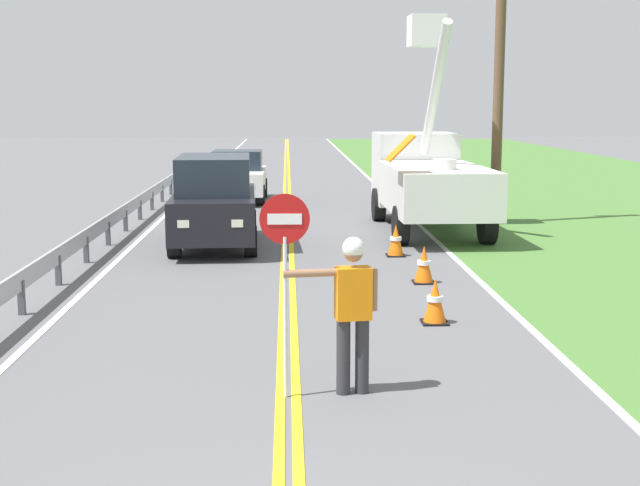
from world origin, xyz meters
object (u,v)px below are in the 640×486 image
Objects in this scene: stop_sign_paddle at (285,249)px; traffic_cone_tail at (396,241)px; flagger_worker at (352,305)px; utility_pole_near at (499,65)px; oncoming_suv_nearest at (214,201)px; utility_bucket_truck at (426,176)px; traffic_cone_mid at (424,265)px; traffic_cone_lead at (435,302)px; oncoming_sedan_second at (237,177)px.

traffic_cone_tail is (2.39, 9.26, -1.37)m from stop_sign_paddle.
flagger_worker is 0.22× the size of utility_pole_near.
oncoming_suv_nearest is at bearing 98.75° from stop_sign_paddle.
stop_sign_paddle is at bearing -81.25° from oncoming_suv_nearest.
oncoming_suv_nearest is at bearing -153.35° from utility_bucket_truck.
traffic_cone_lead is at bearing -95.60° from traffic_cone_mid.
utility_bucket_truck is at bearing -153.50° from utility_pole_near.
utility_pole_near is at bearing 56.72° from traffic_cone_tail.
oncoming_sedan_second is at bearing 110.22° from traffic_cone_tail.
utility_pole_near reaches higher than traffic_cone_tail.
stop_sign_paddle is 6.98m from traffic_cone_mid.
oncoming_sedan_second is at bearing 127.86° from utility_bucket_truck.
flagger_worker is 1.02m from stop_sign_paddle.
utility_bucket_truck is 8.68m from oncoming_sedan_second.
traffic_cone_tail is at bearing 88.76° from traffic_cone_lead.
utility_bucket_truck reaches higher than oncoming_sedan_second.
traffic_cone_lead is 5.93m from traffic_cone_tail.
oncoming_suv_nearest is (-1.65, 10.69, -0.65)m from stop_sign_paddle.
oncoming_sedan_second is at bearing 141.96° from utility_pole_near.
utility_bucket_truck is 0.83× the size of utility_pole_near.
stop_sign_paddle is 10.84m from oncoming_suv_nearest.
flagger_worker is 9.32m from traffic_cone_tail.
stop_sign_paddle reaches higher than traffic_cone_lead.
flagger_worker is 20.23m from oncoming_sedan_second.
stop_sign_paddle reaches higher than traffic_cone_mid.
oncoming_sedan_second is 5.88× the size of traffic_cone_mid.
traffic_cone_tail is (4.03, -10.94, -0.50)m from oncoming_sedan_second.
oncoming_sedan_second is 17.32m from traffic_cone_lead.
flagger_worker is at bearing -106.06° from traffic_cone_mid.
flagger_worker is 13.57m from utility_bucket_truck.
oncoming_suv_nearest is 9.51m from oncoming_sedan_second.
utility_bucket_truck reaches higher than traffic_cone_mid.
traffic_cone_lead is (3.91, -7.36, -0.72)m from oncoming_suv_nearest.
oncoming_sedan_second reaches higher than traffic_cone_lead.
flagger_worker is at bearing -83.18° from oncoming_sedan_second.
utility_bucket_truck is 5.96m from oncoming_suv_nearest.
flagger_worker is 3.62m from traffic_cone_lead.
traffic_cone_lead is at bearing -62.06° from oncoming_suv_nearest.
utility_bucket_truck is at bearing -52.14° from oncoming_sedan_second.
flagger_worker is 6.52m from traffic_cone_mid.
traffic_cone_mid is at bearing 73.94° from flagger_worker.
traffic_cone_lead is at bearing 55.82° from stop_sign_paddle.
traffic_cone_tail is at bearing -19.52° from oncoming_suv_nearest.
stop_sign_paddle is 4.25m from traffic_cone_lead.
oncoming_sedan_second is 10.02m from utility_pole_near.
traffic_cone_tail is at bearing 75.54° from stop_sign_paddle.
stop_sign_paddle reaches higher than oncoming_sedan_second.
traffic_cone_lead is at bearing -98.02° from utility_bucket_truck.
utility_bucket_truck is at bearing 72.59° from traffic_cone_tail.
utility_bucket_truck is 9.78× the size of traffic_cone_mid.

